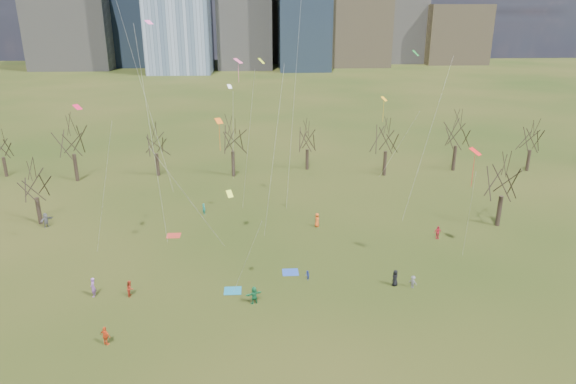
{
  "coord_description": "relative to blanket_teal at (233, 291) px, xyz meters",
  "views": [
    {
      "loc": [
        -3.0,
        -38.15,
        24.7
      ],
      "look_at": [
        0.0,
        12.0,
        7.0
      ],
      "focal_mm": 32.0,
      "sensor_mm": 36.0,
      "label": 1
    }
  ],
  "objects": [
    {
      "name": "bare_tree_row",
      "position": [
        5.57,
        32.92,
        6.1
      ],
      "size": [
        113.04,
        29.8,
        9.5
      ],
      "color": "black",
      "rests_on": "ground"
    },
    {
      "name": "person_8",
      "position": [
        7.19,
        1.66,
        0.47
      ],
      "size": [
        0.44,
        0.53,
        0.97
      ],
      "primitive_type": "imported",
      "rotation": [
        0.0,
        0.0,
        4.88
      ],
      "color": "#2537A3",
      "rests_on": "ground"
    },
    {
      "name": "person_13",
      "position": [
        -4.5,
        19.66,
        0.71
      ],
      "size": [
        0.61,
        0.62,
        1.44
      ],
      "primitive_type": "imported",
      "rotation": [
        0.0,
        0.0,
        2.3
      ],
      "color": "#1C8072",
      "rests_on": "ground"
    },
    {
      "name": "person_4",
      "position": [
        -9.55,
        -7.68,
        0.8
      ],
      "size": [
        1.02,
        0.81,
        1.62
      ],
      "primitive_type": "imported",
      "rotation": [
        0.0,
        0.0,
        2.64
      ],
      "color": "#DF4518",
      "rests_on": "ground"
    },
    {
      "name": "blanket_teal",
      "position": [
        0.0,
        0.0,
        0.0
      ],
      "size": [
        1.6,
        1.5,
        0.03
      ],
      "primitive_type": "cube",
      "color": "#186C90",
      "rests_on": "ground"
    },
    {
      "name": "person_6",
      "position": [
        15.41,
        0.08,
        0.79
      ],
      "size": [
        0.93,
        0.92,
        1.62
      ],
      "primitive_type": "imported",
      "rotation": [
        0.0,
        0.0,
        3.89
      ],
      "color": "black",
      "rests_on": "ground"
    },
    {
      "name": "person_10",
      "position": [
        23.03,
        10.33,
        0.77
      ],
      "size": [
        0.98,
        0.57,
        1.56
      ],
      "primitive_type": "imported",
      "rotation": [
        0.0,
        0.0,
        0.21
      ],
      "color": "red",
      "rests_on": "ground"
    },
    {
      "name": "ground",
      "position": [
        5.66,
        -4.3,
        -0.01
      ],
      "size": [
        500.0,
        500.0,
        0.0
      ],
      "primitive_type": "plane",
      "color": "black",
      "rests_on": "ground"
    },
    {
      "name": "person_12",
      "position": [
        9.61,
        14.71,
        0.85
      ],
      "size": [
        0.69,
        0.93,
        1.72
      ],
      "primitive_type": "imported",
      "rotation": [
        0.0,
        0.0,
        1.39
      ],
      "color": "#ED591A",
      "rests_on": "ground"
    },
    {
      "name": "kites_airborne",
      "position": [
        10.15,
        11.61,
        14.0
      ],
      "size": [
        59.11,
        39.01,
        35.85
      ],
      "color": "orange",
      "rests_on": "ground"
    },
    {
      "name": "person_7",
      "position": [
        -12.69,
        -0.18,
        0.92
      ],
      "size": [
        0.48,
        0.7,
        1.86
      ],
      "primitive_type": "imported",
      "rotation": [
        0.0,
        0.0,
        4.77
      ],
      "color": "#8450A0",
      "rests_on": "ground"
    },
    {
      "name": "blanket_crimson",
      "position": [
        -7.41,
        12.98,
        0.0
      ],
      "size": [
        1.6,
        1.5,
        0.03
      ],
      "primitive_type": "cube",
      "color": "#B13123",
      "rests_on": "ground"
    },
    {
      "name": "person_11",
      "position": [
        -23.15,
        16.46,
        0.9
      ],
      "size": [
        1.37,
        1.72,
        1.83
      ],
      "primitive_type": "imported",
      "rotation": [
        0.0,
        0.0,
        1.0
      ],
      "color": "slate",
      "rests_on": "ground"
    },
    {
      "name": "person_3",
      "position": [
        17.0,
        -0.42,
        0.61
      ],
      "size": [
        0.89,
        0.9,
        1.24
      ],
      "primitive_type": "imported",
      "rotation": [
        0.0,
        0.0,
        2.35
      ],
      "color": "slate",
      "rests_on": "ground"
    },
    {
      "name": "person_5",
      "position": [
        2.03,
        -2.27,
        0.81
      ],
      "size": [
        1.59,
        1.06,
        1.65
      ],
      "primitive_type": "imported",
      "rotation": [
        0.0,
        0.0,
        3.55
      ],
      "color": "#1A7843",
      "rests_on": "ground"
    },
    {
      "name": "person_2",
      "position": [
        -9.33,
        -0.32,
        0.77
      ],
      "size": [
        0.63,
        0.79,
        1.56
      ],
      "primitive_type": "imported",
      "rotation": [
        0.0,
        0.0,
        1.63
      ],
      "color": "#AE2D18",
      "rests_on": "ground"
    },
    {
      "name": "blanket_navy",
      "position": [
        5.63,
        3.28,
        0.0
      ],
      "size": [
        1.6,
        1.5,
        0.03
      ],
      "primitive_type": "cube",
      "color": "#2346A6",
      "rests_on": "ground"
    }
  ]
}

